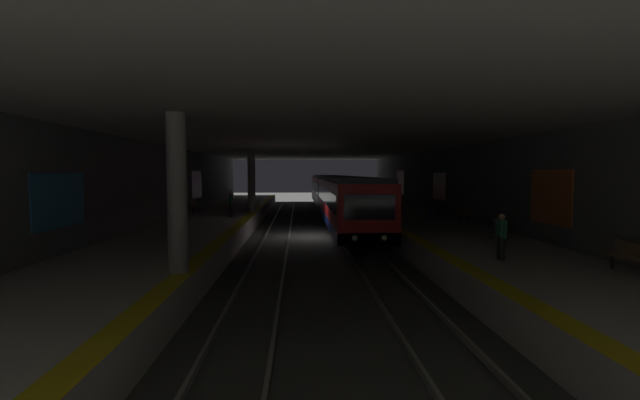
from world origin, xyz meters
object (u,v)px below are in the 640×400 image
(person_walking_mid, at_px, (399,200))
(bench_right_near, at_px, (183,208))
(person_waiting_near, at_px, (231,202))
(person_standing_far, at_px, (501,235))
(bench_left_near, at_px, (632,255))
(suitcase_rolling, at_px, (432,213))
(bench_left_mid, at_px, (465,214))
(bench_right_mid, at_px, (194,205))
(metro_train, at_px, (335,195))
(pillar_far, at_px, (252,181))
(trash_bin, at_px, (498,228))
(pillar_near, at_px, (177,193))

(person_walking_mid, bearing_deg, bench_right_near, 97.86)
(person_waiting_near, xyz_separation_m, person_standing_far, (-14.56, -10.99, -0.13))
(bench_left_near, xyz_separation_m, person_standing_far, (2.13, 2.80, 0.29))
(person_standing_far, xyz_separation_m, suitcase_rolling, (13.10, -1.72, -0.48))
(bench_left_mid, distance_m, bench_right_mid, 18.87)
(bench_right_near, height_order, person_standing_far, person_standing_far)
(bench_left_near, height_order, bench_right_mid, same)
(metro_train, xyz_separation_m, bench_right_mid, (-5.36, 10.73, -0.45))
(person_standing_far, bearing_deg, person_walking_mid, -1.91)
(pillar_far, distance_m, person_waiting_near, 4.24)
(metro_train, xyz_separation_m, person_waiting_near, (-9.29, 7.46, -0.03))
(person_waiting_near, bearing_deg, person_walking_mid, -76.14)
(person_waiting_near, distance_m, person_walking_mid, 11.92)
(person_walking_mid, distance_m, suitcase_rolling, 4.50)
(bench_right_near, height_order, person_walking_mid, person_walking_mid)
(bench_right_mid, bearing_deg, bench_right_near, 180.00)
(bench_right_near, xyz_separation_m, trash_bin, (-10.64, -16.33, -0.10))
(pillar_far, xyz_separation_m, trash_bin, (-13.75, -12.15, -1.85))
(metro_train, bearing_deg, bench_left_mid, -154.72)
(person_walking_mid, xyz_separation_m, person_standing_far, (-17.42, 0.58, -0.08))
(pillar_far, relative_size, bench_left_mid, 2.68)
(pillar_near, bearing_deg, bench_left_near, -93.65)
(pillar_far, xyz_separation_m, person_waiting_near, (-3.92, 0.91, -1.33))
(person_waiting_near, distance_m, trash_bin, 16.36)
(pillar_near, xyz_separation_m, suitcase_rolling, (14.41, -11.80, -1.94))
(person_waiting_near, xyz_separation_m, suitcase_rolling, (-1.46, -12.71, -0.61))
(person_walking_mid, bearing_deg, metro_train, 32.61)
(metro_train, relative_size, person_standing_far, 24.76)
(person_waiting_near, height_order, person_standing_far, person_waiting_near)
(pillar_far, xyz_separation_m, bench_right_near, (-3.11, 4.18, -1.75))
(bench_left_near, distance_m, bench_right_mid, 26.76)
(bench_left_mid, xyz_separation_m, bench_right_mid, (8.05, 17.07, 0.00))
(bench_right_near, bearing_deg, pillar_far, -53.35)
(bench_right_mid, distance_m, person_walking_mid, 14.89)
(person_waiting_near, relative_size, person_standing_far, 1.14)
(suitcase_rolling, bearing_deg, bench_left_near, -175.93)
(bench_left_mid, relative_size, person_standing_far, 1.12)
(bench_right_near, relative_size, person_waiting_near, 0.98)
(pillar_far, xyz_separation_m, metro_train, (5.37, -6.55, -1.30))
(bench_left_mid, xyz_separation_m, person_waiting_near, (4.13, 13.79, 0.42))
(person_waiting_near, bearing_deg, bench_right_mid, 39.87)
(person_waiting_near, bearing_deg, suitcase_rolling, -96.54)
(bench_left_near, xyz_separation_m, bench_right_near, (17.49, 17.07, 0.00))
(suitcase_rolling, bearing_deg, bench_right_near, 81.94)
(person_standing_far, bearing_deg, bench_right_near, 42.88)
(bench_right_mid, relative_size, person_standing_far, 1.12)
(pillar_near, bearing_deg, bench_right_near, 14.09)
(bench_left_mid, distance_m, person_walking_mid, 7.33)
(person_waiting_near, bearing_deg, bench_right_near, 76.16)
(pillar_near, relative_size, bench_right_mid, 2.68)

